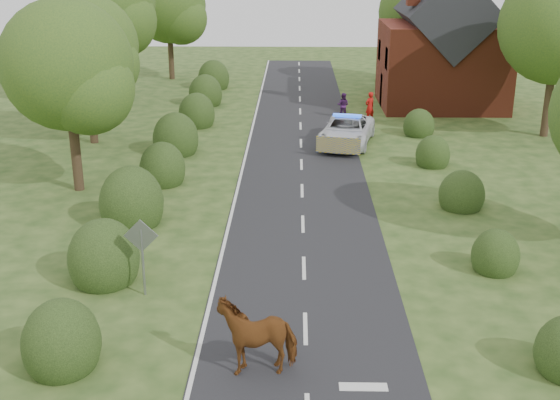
{
  "coord_description": "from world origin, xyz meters",
  "views": [
    {
      "loc": [
        -0.34,
        -17.56,
        10.27
      ],
      "look_at": [
        -0.88,
        7.22,
        1.3
      ],
      "focal_mm": 45.0,
      "sensor_mm": 36.0,
      "label": 1
    }
  ],
  "objects_px": {
    "police_van": "(347,131)",
    "cow": "(257,338)",
    "pedestrian_purple": "(343,105)",
    "road_sign": "(142,246)",
    "pedestrian_red": "(370,107)"
  },
  "relations": [
    {
      "from": "pedestrian_red",
      "to": "pedestrian_purple",
      "type": "xyz_separation_m",
      "value": [
        -1.58,
        1.08,
        -0.14
      ]
    },
    {
      "from": "police_van",
      "to": "pedestrian_red",
      "type": "distance_m",
      "value": 5.72
    },
    {
      "from": "road_sign",
      "to": "pedestrian_purple",
      "type": "xyz_separation_m",
      "value": [
        7.71,
        24.41,
        -0.86
      ]
    },
    {
      "from": "road_sign",
      "to": "pedestrian_red",
      "type": "height_order",
      "value": "road_sign"
    },
    {
      "from": "cow",
      "to": "police_van",
      "type": "bearing_deg",
      "value": 158.93
    },
    {
      "from": "police_van",
      "to": "pedestrian_red",
      "type": "bearing_deg",
      "value": 84.41
    },
    {
      "from": "road_sign",
      "to": "pedestrian_purple",
      "type": "height_order",
      "value": "road_sign"
    },
    {
      "from": "cow",
      "to": "police_van",
      "type": "relative_size",
      "value": 0.39
    },
    {
      "from": "police_van",
      "to": "pedestrian_purple",
      "type": "bearing_deg",
      "value": 100.82
    },
    {
      "from": "road_sign",
      "to": "pedestrian_red",
      "type": "bearing_deg",
      "value": 68.29
    },
    {
      "from": "police_van",
      "to": "pedestrian_red",
      "type": "height_order",
      "value": "pedestrian_red"
    },
    {
      "from": "pedestrian_purple",
      "to": "road_sign",
      "type": "bearing_deg",
      "value": 92.05
    },
    {
      "from": "road_sign",
      "to": "cow",
      "type": "height_order",
      "value": "road_sign"
    },
    {
      "from": "cow",
      "to": "pedestrian_purple",
      "type": "distance_m",
      "value": 28.56
    },
    {
      "from": "police_van",
      "to": "cow",
      "type": "bearing_deg",
      "value": -87.11
    }
  ]
}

